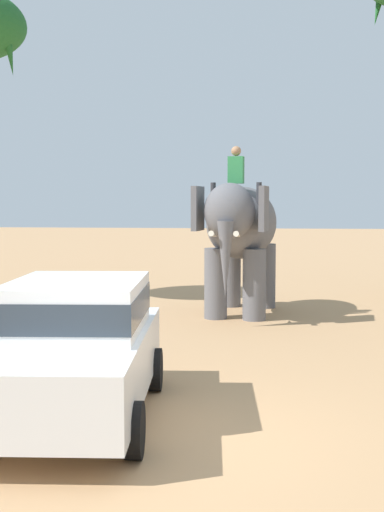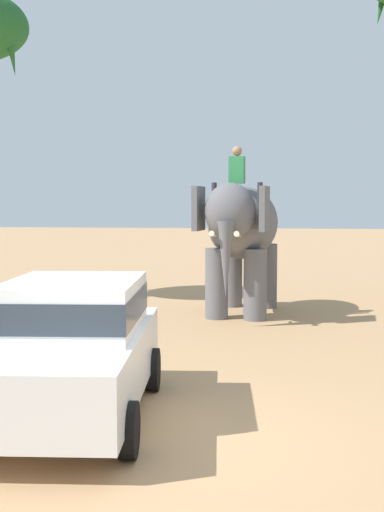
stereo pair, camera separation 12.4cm
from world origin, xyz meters
The scene contains 3 objects.
ground_plane centered at (0.00, 0.00, 0.00)m, with size 120.00×120.00×0.00m, color tan.
car_sedan_foreground centered at (-1.02, 0.59, 0.93)m, with size 2.13×4.22×1.70m.
elephant_with_mahout centered at (0.63, 8.52, 1.99)m, with size 2.00×3.97×3.88m.
Camera 1 is at (1.30, -7.40, 2.66)m, focal length 47.88 mm.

